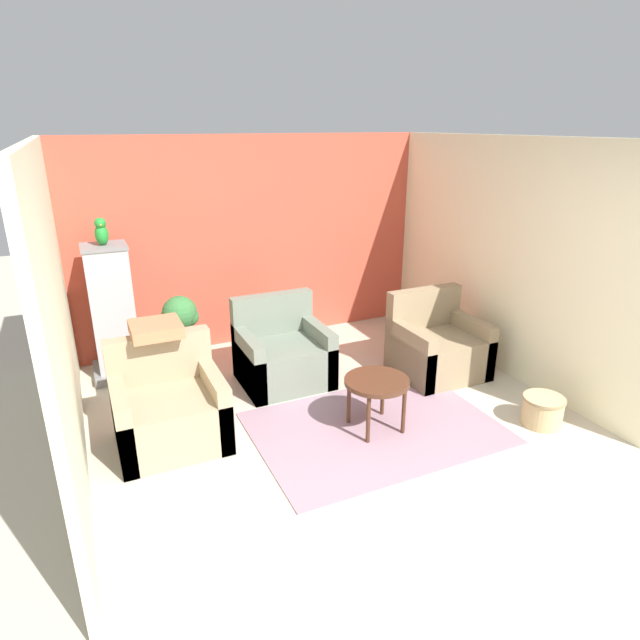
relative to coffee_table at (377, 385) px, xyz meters
name	(u,v)px	position (x,y,z in m)	size (l,w,h in m)	color
ground_plane	(434,524)	(-0.25, -1.21, -0.43)	(20.00, 20.00, 0.00)	beige
wall_back_accent	(254,242)	(-0.25, 2.50, 0.79)	(4.30, 0.06, 2.43)	#C64C38
wall_left	(58,315)	(-2.37, 0.63, 0.79)	(0.06, 3.68, 2.43)	beige
wall_right	(504,258)	(1.88, 0.63, 0.79)	(0.06, 3.68, 2.43)	beige
area_rug	(375,428)	(0.00, 0.00, -0.42)	(2.10, 1.50, 0.01)	gray
coffee_table	(377,385)	(0.00, 0.00, 0.00)	(0.56, 0.56, 0.48)	#472819
armchair_left	(169,411)	(-1.67, 0.55, -0.14)	(0.87, 0.78, 0.87)	#9E896B
armchair_right	(437,348)	(1.16, 0.71, -0.14)	(0.87, 0.78, 0.87)	#8E7A5B
armchair_middle	(282,356)	(-0.40, 1.21, -0.14)	(0.87, 0.78, 0.87)	slate
birdcage	(113,315)	(-1.93, 2.09, 0.25)	(0.54, 0.54, 1.41)	slate
parrot	(101,232)	(-1.93, 2.10, 1.11)	(0.13, 0.23, 0.28)	#1E842D
potted_plant	(180,322)	(-1.28, 1.97, 0.11)	(0.41, 0.37, 0.82)	#66605B
wicker_basket	(543,410)	(1.39, -0.56, -0.28)	(0.37, 0.37, 0.27)	tan
throw_pillow	(156,329)	(-1.67, 0.84, 0.50)	(0.41, 0.41, 0.10)	#B2704C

